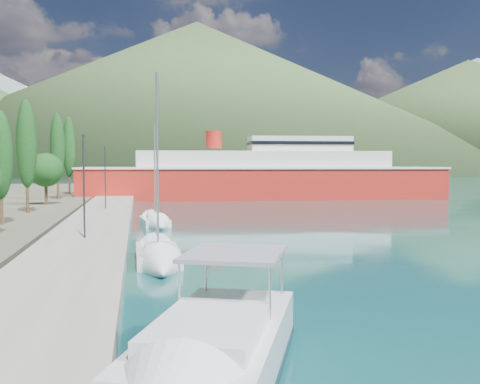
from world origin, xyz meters
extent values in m
plane|color=#11484A|center=(0.00, 120.00, 0.00)|extent=(1400.00, 1400.00, 0.00)
cube|color=gray|center=(-9.00, 26.00, 0.40)|extent=(5.00, 88.00, 0.80)
cone|color=slate|center=(80.00, 680.00, 90.00)|extent=(760.00, 760.00, 180.00)
cone|color=slate|center=(420.00, 600.00, 70.00)|extent=(640.00, 640.00, 140.00)
cone|color=#3D562E|center=(40.00, 400.00, 57.50)|extent=(480.00, 480.00, 115.00)
cone|color=#3D562E|center=(260.00, 380.00, 45.00)|extent=(420.00, 420.00, 90.00)
cylinder|color=#47301E|center=(-15.74, 24.83, 1.62)|extent=(0.30, 0.30, 1.85)
ellipsoid|color=#144116|center=(-15.74, 24.83, 5.82)|extent=(1.80, 1.80, 6.55)
cylinder|color=#47301E|center=(-15.74, 34.40, 1.83)|extent=(0.30, 0.30, 2.26)
ellipsoid|color=#144116|center=(-15.74, 34.40, 6.97)|extent=(1.80, 1.80, 8.02)
cylinder|color=#47301E|center=(-15.74, 44.46, 1.86)|extent=(0.36, 0.36, 2.32)
sphere|color=#144116|center=(-15.74, 44.46, 4.51)|extent=(3.71, 3.71, 3.71)
cylinder|color=#47301E|center=(-15.74, 53.36, 1.90)|extent=(0.30, 0.30, 2.39)
ellipsoid|color=#144116|center=(-15.74, 53.36, 7.33)|extent=(1.80, 1.80, 8.48)
cylinder|color=#47301E|center=(-15.74, 64.87, 1.95)|extent=(0.30, 0.30, 2.50)
ellipsoid|color=#144116|center=(-15.74, 64.87, 7.64)|extent=(1.80, 1.80, 8.87)
cylinder|color=#2D2D33|center=(-9.00, 15.69, 3.80)|extent=(0.12, 0.12, 6.00)
cube|color=#2D2D33|center=(-9.00, 15.94, 6.80)|extent=(0.15, 0.50, 0.12)
cylinder|color=#2D2D33|center=(-9.00, 36.73, 3.80)|extent=(0.12, 0.12, 6.00)
cube|color=#2D2D33|center=(-9.00, 36.98, 6.80)|extent=(0.15, 0.50, 0.12)
cube|color=silver|center=(-4.09, -4.63, 0.81)|extent=(5.26, 7.65, 1.19)
cube|color=#112034|center=(-4.09, -4.63, 0.27)|extent=(5.35, 7.75, 0.24)
cube|color=silver|center=(-4.42, -5.44, 1.57)|extent=(3.38, 4.06, 0.43)
cube|color=gray|center=(-3.38, -2.86, 2.76)|extent=(3.40, 3.66, 0.11)
cube|color=silver|center=(-4.90, 11.48, 0.24)|extent=(2.28, 5.44, 0.87)
cube|color=silver|center=(-4.90, 11.11, 0.82)|extent=(1.35, 2.18, 0.34)
cylinder|color=silver|center=(-4.90, 11.11, 5.25)|extent=(0.12, 0.12, 9.14)
cone|color=silver|center=(-4.86, 8.01, 0.24)|extent=(2.24, 2.55, 2.21)
cube|color=silver|center=(-4.53, 28.54, 0.22)|extent=(2.55, 4.87, 0.80)
cube|color=silver|center=(-4.50, 28.23, 0.76)|extent=(1.43, 1.99, 0.31)
cylinder|color=silver|center=(-4.50, 28.23, 4.63)|extent=(0.12, 0.12, 8.01)
cone|color=silver|center=(-4.20, 25.56, 0.22)|extent=(2.27, 2.39, 2.05)
cube|color=red|center=(12.45, 61.07, 2.00)|extent=(53.64, 15.83, 5.10)
cube|color=silver|center=(12.45, 61.07, 4.56)|extent=(54.04, 16.19, 0.27)
cube|color=silver|center=(12.45, 61.07, 5.65)|extent=(37.15, 12.44, 2.73)
cube|color=silver|center=(17.89, 60.55, 8.11)|extent=(15.37, 8.13, 2.19)
cylinder|color=red|center=(5.19, 61.75, 8.75)|extent=(2.37, 2.37, 2.55)
camera|label=1|loc=(-5.90, -16.74, 5.14)|focal=40.00mm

